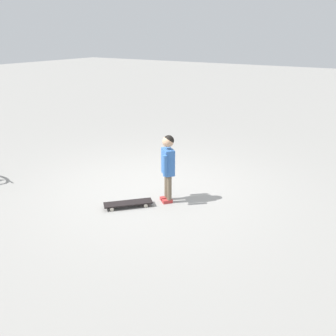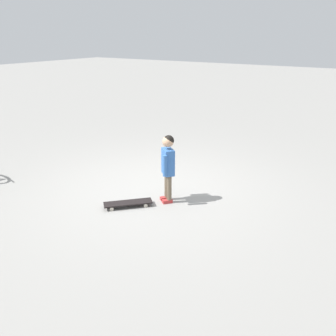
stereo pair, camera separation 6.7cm
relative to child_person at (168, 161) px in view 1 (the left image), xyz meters
The scene contains 3 objects.
ground_plane 0.87m from the child_person, 30.34° to the right, with size 50.00×50.00×0.00m, color gray.
child_person is the anchor object (origin of this frame).
skateboard 0.87m from the child_person, 51.58° to the left, with size 0.64×0.66×0.07m.
Camera 1 is at (-3.32, 4.71, 2.48)m, focal length 39.57 mm.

